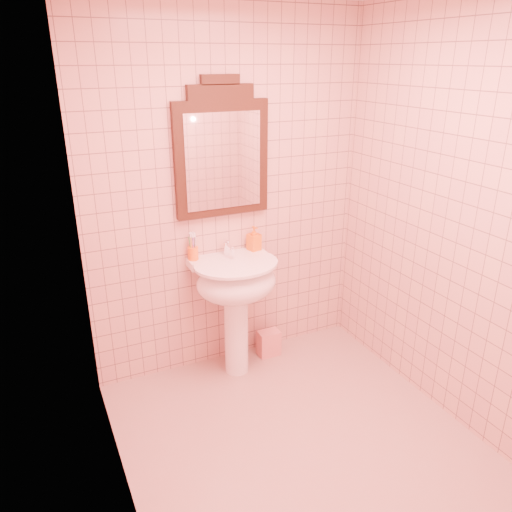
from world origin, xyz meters
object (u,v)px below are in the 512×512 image
soap_dispenser (254,238)px  towel (269,343)px  mirror (222,153)px  pedestal_sink (236,289)px  toothbrush_cup (193,253)px

soap_dispenser → towel: 0.86m
mirror → soap_dispenser: mirror is taller
soap_dispenser → mirror: bearing=154.5°
pedestal_sink → mirror: size_ratio=0.96×
soap_dispenser → towel: bearing=-48.3°
towel → toothbrush_cup: bearing=171.8°
pedestal_sink → mirror: mirror is taller
mirror → soap_dispenser: size_ratio=5.11×
toothbrush_cup → pedestal_sink: bearing=-35.8°
toothbrush_cup → soap_dispenser: (0.45, -0.01, 0.04)m
pedestal_sink → toothbrush_cup: toothbrush_cup is taller
mirror → towel: 1.50m
toothbrush_cup → soap_dispenser: size_ratio=0.94×
pedestal_sink → toothbrush_cup: size_ratio=5.19×
soap_dispenser → towel: (0.09, -0.06, -0.85)m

